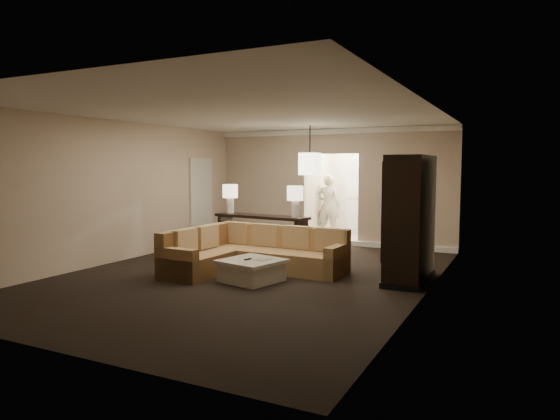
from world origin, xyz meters
The scene contains 19 objects.
ground centered at (0.00, 0.00, 0.00)m, with size 8.00×8.00×0.00m, color black.
wall_back centered at (0.00, 4.00, 1.40)m, with size 6.00×0.04×2.80m, color #C2AC93.
wall_front centered at (0.00, -4.00, 1.40)m, with size 6.00×0.04×2.80m, color #C2AC93.
wall_left centered at (-3.00, 0.00, 1.40)m, with size 0.04×8.00×2.80m, color #C2AC93.
wall_right centered at (3.00, 0.00, 1.40)m, with size 0.04×8.00×2.80m, color #C2AC93.
ceiling centered at (0.00, 0.00, 2.80)m, with size 6.00×8.00×0.02m, color silver.
crown_molding centered at (0.00, 3.95, 2.73)m, with size 6.00×0.10×0.12m, color white.
baseboard centered at (0.00, 3.95, 0.06)m, with size 6.00×0.10×0.12m, color white.
side_door centered at (-2.97, 2.80, 1.05)m, with size 0.05×0.90×2.10m, color silver.
foyer centered at (0.00, 5.34, 1.30)m, with size 1.44×2.02×2.80m.
sectional_sofa centered at (-0.15, 0.32, 0.32)m, with size 2.78×2.19×0.81m.
coffee_table centered at (0.27, -0.36, 0.19)m, with size 1.09×1.09×0.38m.
console_table centered at (-0.83, 2.00, 0.50)m, with size 2.23×0.72×0.85m.
armoire centered at (2.59, 0.79, 0.99)m, with size 0.62×1.44×2.07m.
drink_table centered at (0.83, 1.05, 0.40)m, with size 0.44×0.44×0.55m.
table_lamp_left centered at (-1.67, 2.08, 1.28)m, with size 0.34×0.34×0.65m.
table_lamp_right centered at (0.01, 1.92, 1.28)m, with size 0.34×0.34×0.65m.
pendant_light centered at (0.00, 2.70, 1.95)m, with size 0.38×0.38×1.09m.
person centered at (-0.45, 5.03, 0.94)m, with size 0.68×0.45×1.88m, color beige.
Camera 1 is at (4.30, -7.42, 1.89)m, focal length 32.00 mm.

